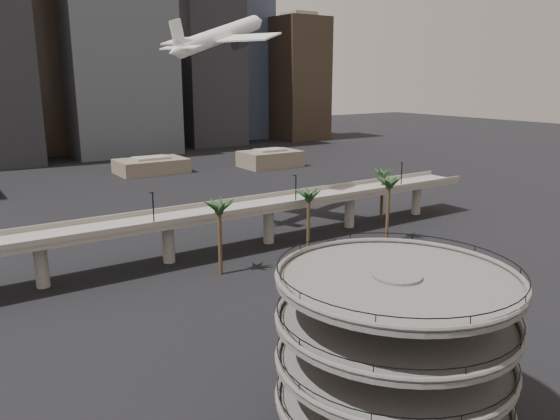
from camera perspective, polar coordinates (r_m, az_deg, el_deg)
ground at (r=68.66m, az=16.88°, el=-16.17°), size 700.00×700.00×0.00m
parking_ramp at (r=53.00m, az=11.84°, el=-13.17°), size 22.20×22.20×17.35m
overpass at (r=106.35m, az=-6.21°, el=-0.61°), size 130.00×9.30×14.70m
palm_trees at (r=110.91m, az=5.45°, el=2.10°), size 54.40×18.40×14.00m
low_buildings at (r=189.36m, az=-16.74°, el=3.83°), size 135.00×27.50×6.80m
skyline at (r=261.65m, az=-20.83°, el=16.41°), size 269.00×86.00×135.52m
airborne_jet at (r=123.55m, az=-6.30°, el=17.61°), size 31.16×28.62×11.82m
car_a at (r=77.41m, az=4.09°, el=-11.37°), size 4.70×2.58×1.51m
car_b at (r=79.66m, az=10.14°, el=-10.81°), size 4.78×2.52×1.50m
car_c at (r=96.58m, az=18.31°, el=-6.80°), size 6.04×4.88×1.64m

